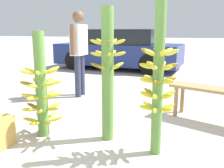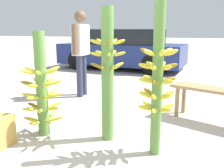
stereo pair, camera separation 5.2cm
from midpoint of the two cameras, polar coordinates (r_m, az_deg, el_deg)
name	(u,v)px [view 1 (the left image)]	position (r m, az deg, el deg)	size (l,w,h in m)	color
ground_plane	(92,150)	(2.79, -5.22, -14.75)	(80.00, 80.00, 0.00)	#B2AA9E
banana_stalk_left	(41,89)	(3.07, -16.33, -1.00)	(0.50, 0.49, 1.26)	#5B8C3D
banana_stalk_center	(108,74)	(2.80, -1.54, 2.32)	(0.41, 0.41, 1.51)	#5B8C3D
banana_stalk_right	(158,79)	(2.49, 9.91, 1.20)	(0.39, 0.39, 1.60)	#5B8C3D
vendor_person	(79,46)	(4.80, -7.86, 8.53)	(0.22, 0.62, 1.61)	#2D334C
market_bench	(211,94)	(3.72, 21.40, -2.17)	(1.18, 0.67, 0.48)	#99754C
parked_car	(120,50)	(8.32, 1.76, 7.86)	(4.08, 1.96, 1.28)	navy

